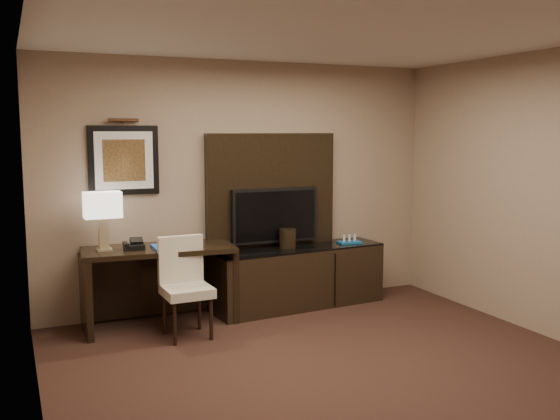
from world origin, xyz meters
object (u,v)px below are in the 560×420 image
desk_chair (187,290)px  minibar_tray (349,239)px  desk (160,286)px  desk_phone (134,245)px  tv (275,215)px  table_lamp (103,223)px  credenza (298,277)px  ice_bucket (288,238)px

desk_chair → minibar_tray: (2.05, 0.52, 0.26)m
desk → desk_phone: 0.51m
desk_phone → tv: bearing=9.1°
tv → table_lamp: size_ratio=1.86×
credenza → ice_bucket: ice_bucket is taller
tv → desk_chair: bearing=-150.4°
table_lamp → ice_bucket: bearing=0.5°
desk → desk_phone: bearing=-170.0°
credenza → desk_phone: bearing=177.7°
tv → ice_bucket: (0.10, -0.12, -0.25)m
table_lamp → ice_bucket: 1.99m
desk_chair → ice_bucket: bearing=21.1°
tv → minibar_tray: tv is taller
desk → credenza: size_ratio=0.76×
ice_bucket → tv: bearing=129.5°
ice_bucket → minibar_tray: size_ratio=0.80×
desk → minibar_tray: 2.23m
desk_chair → table_lamp: 1.05m
table_lamp → ice_bucket: table_lamp is taller
credenza → desk_chair: bearing=-163.9°
credenza → minibar_tray: minibar_tray is taller
desk_chair → minibar_tray: bearing=12.2°
tv → minibar_tray: 0.93m
tv → table_lamp: 1.87m
table_lamp → ice_bucket: (1.97, 0.02, -0.29)m
tv → desk_phone: 1.61m
credenza → tv: bearing=143.3°
desk_chair → table_lamp: bearing=139.6°
credenza → table_lamp: (-2.09, -0.00, 0.73)m
table_lamp → minibar_tray: 2.75m
desk_chair → desk: bearing=105.3°
desk_phone → ice_bucket: (1.69, 0.09, -0.07)m
ice_bucket → minibar_tray: 0.76m
desk_phone → ice_bucket: desk_phone is taller
desk_phone → table_lamp: bearing=167.0°
tv → desk_phone: bearing=-172.4°
desk → ice_bucket: (1.44, 0.07, 0.38)m
tv → desk: bearing=-171.9°
minibar_tray → table_lamp: bearing=179.7°
credenza → tv: tv is taller
table_lamp → desk_phone: table_lamp is taller
credenza → desk_chair: desk_chair is taller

